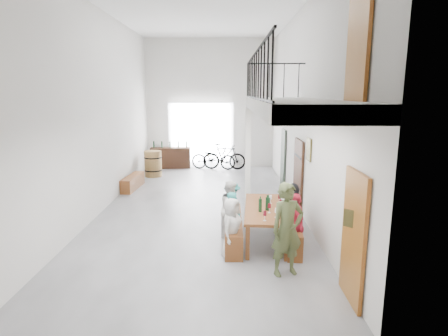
{
  "coord_description": "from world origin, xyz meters",
  "views": [
    {
      "loc": [
        0.73,
        -10.38,
        3.27
      ],
      "look_at": [
        0.66,
        -0.5,
        1.25
      ],
      "focal_mm": 30.0,
      "sensor_mm": 36.0,
      "label": 1
    }
  ],
  "objects_px": {
    "host_standing": "(287,229)",
    "oak_barrel": "(153,164)",
    "bench_inner": "(233,229)",
    "serving_counter": "(171,158)",
    "tasting_table": "(266,211)",
    "bicycle_near": "(213,158)",
    "side_bench": "(133,182)"
  },
  "relations": [
    {
      "from": "side_bench",
      "to": "bicycle_near",
      "type": "height_order",
      "value": "bicycle_near"
    },
    {
      "from": "serving_counter",
      "to": "host_standing",
      "type": "bearing_deg",
      "value": -75.21
    },
    {
      "from": "serving_counter",
      "to": "host_standing",
      "type": "distance_m",
      "value": 10.33
    },
    {
      "from": "serving_counter",
      "to": "host_standing",
      "type": "xyz_separation_m",
      "value": [
        3.54,
        -9.69,
        0.4
      ]
    },
    {
      "from": "bicycle_near",
      "to": "tasting_table",
      "type": "bearing_deg",
      "value": -158.51
    },
    {
      "from": "tasting_table",
      "to": "bicycle_near",
      "type": "distance_m",
      "value": 8.06
    },
    {
      "from": "tasting_table",
      "to": "oak_barrel",
      "type": "distance_m",
      "value": 7.53
    },
    {
      "from": "tasting_table",
      "to": "side_bench",
      "type": "height_order",
      "value": "tasting_table"
    },
    {
      "from": "serving_counter",
      "to": "oak_barrel",
      "type": "bearing_deg",
      "value": -110.08
    },
    {
      "from": "host_standing",
      "to": "bicycle_near",
      "type": "bearing_deg",
      "value": 79.97
    },
    {
      "from": "bench_inner",
      "to": "tasting_table",
      "type": "bearing_deg",
      "value": -5.12
    },
    {
      "from": "side_bench",
      "to": "oak_barrel",
      "type": "height_order",
      "value": "oak_barrel"
    },
    {
      "from": "oak_barrel",
      "to": "tasting_table",
      "type": "bearing_deg",
      "value": -60.14
    },
    {
      "from": "serving_counter",
      "to": "host_standing",
      "type": "relative_size",
      "value": 1.0
    },
    {
      "from": "side_bench",
      "to": "bench_inner",
      "type": "bearing_deg",
      "value": -53.33
    },
    {
      "from": "tasting_table",
      "to": "bench_inner",
      "type": "bearing_deg",
      "value": 178.49
    },
    {
      "from": "side_bench",
      "to": "bicycle_near",
      "type": "xyz_separation_m",
      "value": [
        2.65,
        3.32,
        0.28
      ]
    },
    {
      "from": "bicycle_near",
      "to": "bench_inner",
      "type": "bearing_deg",
      "value": -163.47
    },
    {
      "from": "oak_barrel",
      "to": "host_standing",
      "type": "xyz_separation_m",
      "value": [
        3.98,
        -8.04,
        0.35
      ]
    },
    {
      "from": "tasting_table",
      "to": "bench_inner",
      "type": "distance_m",
      "value": 0.84
    },
    {
      "from": "host_standing",
      "to": "oak_barrel",
      "type": "bearing_deg",
      "value": 96.29
    },
    {
      "from": "oak_barrel",
      "to": "host_standing",
      "type": "height_order",
      "value": "host_standing"
    },
    {
      "from": "bench_inner",
      "to": "oak_barrel",
      "type": "relative_size",
      "value": 2.23
    },
    {
      "from": "serving_counter",
      "to": "side_bench",
      "type": "bearing_deg",
      "value": -107.52
    },
    {
      "from": "bench_inner",
      "to": "side_bench",
      "type": "distance_m",
      "value": 5.66
    },
    {
      "from": "bench_inner",
      "to": "bicycle_near",
      "type": "relative_size",
      "value": 1.18
    },
    {
      "from": "bench_inner",
      "to": "oak_barrel",
      "type": "xyz_separation_m",
      "value": [
        -3.04,
        6.46,
        0.25
      ]
    },
    {
      "from": "bench_inner",
      "to": "serving_counter",
      "type": "bearing_deg",
      "value": 108.19
    },
    {
      "from": "tasting_table",
      "to": "bench_inner",
      "type": "relative_size",
      "value": 1.01
    },
    {
      "from": "serving_counter",
      "to": "bicycle_near",
      "type": "bearing_deg",
      "value": -13.13
    },
    {
      "from": "bench_inner",
      "to": "oak_barrel",
      "type": "distance_m",
      "value": 7.15
    },
    {
      "from": "side_bench",
      "to": "oak_barrel",
      "type": "relative_size",
      "value": 1.59
    }
  ]
}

